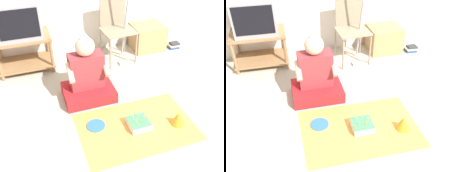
{
  "view_description": "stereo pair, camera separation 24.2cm",
  "coord_description": "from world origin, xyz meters",
  "views": [
    {
      "loc": [
        -1.05,
        -1.62,
        2.01
      ],
      "look_at": [
        -0.3,
        0.54,
        0.35
      ],
      "focal_mm": 42.0,
      "sensor_mm": 36.0,
      "label": 1
    },
    {
      "loc": [
        -0.82,
        -1.68,
        2.01
      ],
      "look_at": [
        -0.3,
        0.54,
        0.35
      ],
      "focal_mm": 42.0,
      "sensor_mm": 36.0,
      "label": 2
    }
  ],
  "objects": [
    {
      "name": "tv_stand",
      "position": [
        -1.13,
        1.81,
        0.3
      ],
      "size": [
        0.74,
        0.5,
        0.5
      ],
      "color": "#997047",
      "rests_on": "ground_plane"
    },
    {
      "name": "paper_plate",
      "position": [
        -0.55,
        0.35,
        0.01
      ],
      "size": [
        0.2,
        0.2,
        0.01
      ],
      "color": "blue",
      "rests_on": "party_cloth"
    },
    {
      "name": "birthday_cake",
      "position": [
        -0.12,
        0.2,
        0.05
      ],
      "size": [
        0.22,
        0.22,
        0.14
      ],
      "color": "white",
      "rests_on": "party_cloth"
    },
    {
      "name": "party_hat_blue",
      "position": [
        0.3,
        0.1,
        0.08
      ],
      "size": [
        0.15,
        0.15,
        0.14
      ],
      "color": "gold",
      "rests_on": "party_cloth"
    },
    {
      "name": "person_seated",
      "position": [
        -0.48,
        0.9,
        0.28
      ],
      "size": [
        0.6,
        0.46,
        0.85
      ],
      "color": "red",
      "rests_on": "ground_plane"
    },
    {
      "name": "tv",
      "position": [
        -1.13,
        1.82,
        0.73
      ],
      "size": [
        0.55,
        0.45,
        0.47
      ],
      "color": "#99999E",
      "rests_on": "tv_stand"
    },
    {
      "name": "cardboard_box_stack",
      "position": [
        0.74,
        1.81,
        0.2
      ],
      "size": [
        0.49,
        0.43,
        0.39
      ],
      "color": "tan",
      "rests_on": "ground_plane"
    },
    {
      "name": "party_cloth",
      "position": [
        -0.14,
        0.2,
        0.0
      ],
      "size": [
        1.23,
        0.81,
        0.01
      ],
      "color": "#EFA84C",
      "rests_on": "ground_plane"
    },
    {
      "name": "book_pile",
      "position": [
        1.16,
        1.66,
        0.04
      ],
      "size": [
        0.19,
        0.13,
        0.09
      ],
      "color": "#284793",
      "rests_on": "ground_plane"
    },
    {
      "name": "dust_mop",
      "position": [
        0.27,
        1.54,
        0.38
      ],
      "size": [
        0.28,
        0.31,
        1.29
      ],
      "color": "#B2ADA3",
      "rests_on": "ground_plane"
    },
    {
      "name": "folding_chair",
      "position": [
        0.15,
        1.68,
        0.55
      ],
      "size": [
        0.47,
        0.44,
        0.94
      ],
      "color": "gray",
      "rests_on": "ground_plane"
    },
    {
      "name": "ground_plane",
      "position": [
        0.0,
        0.0,
        0.0
      ],
      "size": [
        16.0,
        16.0,
        0.0
      ],
      "primitive_type": "plane",
      "color": "#BCB29E"
    }
  ]
}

